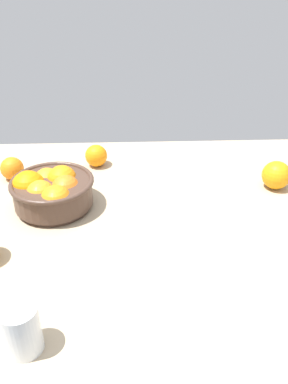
# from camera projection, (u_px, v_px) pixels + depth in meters

# --- Properties ---
(ground_plane) EXTENTS (1.22, 0.92, 0.03)m
(ground_plane) POSITION_uv_depth(u_px,v_px,m) (132.00, 222.00, 1.01)
(ground_plane) COLOR tan
(fruit_bowl) EXTENTS (0.21, 0.21, 0.10)m
(fruit_bowl) POSITION_uv_depth(u_px,v_px,m) (53.00, 191.00, 1.02)
(fruit_bowl) COLOR #473328
(fruit_bowl) RESTS_ON ground_plane
(juice_glass) EXTENTS (0.06, 0.06, 0.09)m
(juice_glass) POSITION_uv_depth(u_px,v_px,m) (24.00, 331.00, 0.66)
(juice_glass) COLOR white
(juice_glass) RESTS_ON ground_plane
(loose_orange_1) EXTENTS (0.07, 0.07, 0.07)m
(loose_orange_1) POSITION_uv_depth(u_px,v_px,m) (13.00, 168.00, 1.16)
(loose_orange_1) COLOR orange
(loose_orange_1) RESTS_ON ground_plane
(loose_orange_2) EXTENTS (0.07, 0.07, 0.07)m
(loose_orange_2) POSITION_uv_depth(u_px,v_px,m) (97.00, 156.00, 1.23)
(loose_orange_2) COLOR orange
(loose_orange_2) RESTS_ON ground_plane
(loose_orange_3) EXTENTS (0.08, 0.08, 0.08)m
(loose_orange_3) POSITION_uv_depth(u_px,v_px,m) (277.00, 175.00, 1.11)
(loose_orange_3) COLOR orange
(loose_orange_3) RESTS_ON ground_plane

